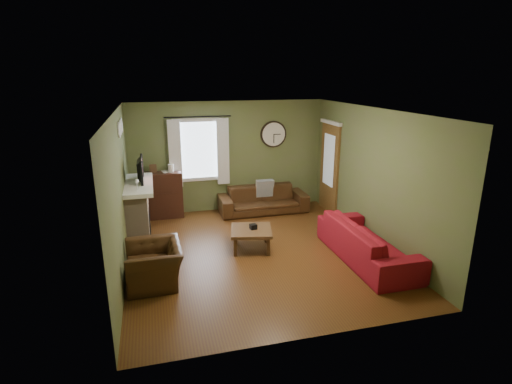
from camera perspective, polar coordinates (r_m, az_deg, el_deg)
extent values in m
cube|color=#512E13|center=(7.52, 0.04, -8.59)|extent=(4.60, 5.20, 0.00)
cube|color=white|center=(6.84, 0.04, 11.54)|extent=(4.60, 5.20, 0.00)
cube|color=#5A663A|center=(6.88, -18.83, -0.37)|extent=(0.00, 5.20, 2.60)
cube|color=#5A663A|center=(7.95, 16.29, 2.08)|extent=(0.00, 5.20, 2.60)
cube|color=#5A663A|center=(9.54, -3.95, 5.05)|extent=(4.60, 0.00, 2.60)
cube|color=#5A663A|center=(4.74, 8.10, -7.22)|extent=(4.60, 0.00, 2.60)
cube|color=tan|center=(8.19, -16.47, -3.02)|extent=(0.40, 1.40, 1.10)
cube|color=black|center=(8.26, -15.02, -4.56)|extent=(0.04, 0.60, 0.55)
cube|color=white|center=(8.01, -16.60, 0.98)|extent=(0.58, 1.60, 0.08)
imported|color=black|center=(8.11, -16.56, 2.72)|extent=(0.08, 0.60, 0.35)
cube|color=#994C3F|center=(8.09, -16.03, 3.15)|extent=(0.02, 0.62, 0.36)
cylinder|color=white|center=(7.47, -18.99, 8.38)|extent=(0.28, 0.28, 0.03)
cylinder|color=white|center=(7.81, -18.83, 8.72)|extent=(0.28, 0.28, 0.03)
cylinder|color=white|center=(8.16, -18.68, 9.04)|extent=(0.28, 0.28, 0.03)
cylinder|color=black|center=(9.17, -8.30, 10.59)|extent=(0.03, 0.03, 1.50)
cube|color=white|center=(9.25, -11.48, 5.34)|extent=(0.28, 0.04, 1.55)
cube|color=white|center=(9.37, -4.73, 5.76)|extent=(0.28, 0.04, 1.55)
cube|color=brown|center=(9.58, 10.43, 3.34)|extent=(0.05, 0.90, 2.10)
imported|color=#503620|center=(9.26, -13.22, 2.15)|extent=(0.20, 0.24, 0.02)
imported|color=#3A2311|center=(9.55, 1.01, -1.07)|extent=(2.09, 0.82, 0.61)
cube|color=gray|center=(9.67, 1.51, 0.67)|extent=(0.37, 0.17, 0.36)
cube|color=gray|center=(9.60, 1.21, 0.55)|extent=(0.41, 0.13, 0.41)
imported|color=maroon|center=(7.39, 15.56, -6.85)|extent=(0.90, 2.31, 0.68)
imported|color=#3A2311|center=(6.58, -14.32, -9.99)|extent=(0.88, 1.00, 0.63)
cube|color=black|center=(7.52, -0.39, -5.28)|extent=(0.14, 0.14, 0.09)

